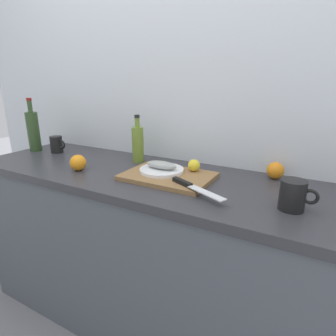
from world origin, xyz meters
TOP-DOWN VIEW (x-y plane):
  - ground_plane at (0.00, 0.00)m, footprint 12.00×12.00m
  - back_wall at (0.00, 0.33)m, footprint 3.20×0.05m
  - kitchen_counter at (0.00, 0.00)m, footprint 2.00×0.60m
  - cutting_board at (0.10, -0.01)m, footprint 0.41×0.29m
  - white_plate at (0.05, 0.01)m, footprint 0.21×0.21m
  - fish_fillet at (0.05, 0.01)m, footprint 0.16×0.07m
  - chef_knife at (0.26, -0.12)m, footprint 0.28×0.15m
  - lemon_0 at (0.18, 0.09)m, footprint 0.06×0.06m
  - olive_oil_bottle at (-0.19, 0.16)m, footprint 0.06×0.06m
  - wine_bottle at (-0.92, 0.05)m, footprint 0.07×0.07m
  - coffee_mug_0 at (0.64, -0.08)m, footprint 0.13×0.09m
  - coffee_mug_1 at (-0.75, 0.08)m, footprint 0.11×0.07m
  - orange_0 at (-0.36, -0.12)m, footprint 0.08×0.08m
  - orange_1 at (0.53, 0.23)m, footprint 0.08×0.08m

SIDE VIEW (x-z plane):
  - ground_plane at x=0.00m, z-range 0.00..0.00m
  - kitchen_counter at x=0.00m, z-range 0.00..0.90m
  - cutting_board at x=0.10m, z-range 0.90..0.92m
  - white_plate at x=0.05m, z-range 0.92..0.93m
  - chef_knife at x=0.26m, z-range 0.92..0.94m
  - orange_1 at x=0.53m, z-range 0.90..0.98m
  - orange_0 at x=-0.36m, z-range 0.90..0.98m
  - lemon_0 at x=0.18m, z-range 0.92..0.98m
  - coffee_mug_1 at x=-0.75m, z-range 0.90..1.00m
  - fish_fillet at x=0.05m, z-range 0.94..0.97m
  - coffee_mug_0 at x=0.64m, z-range 0.90..1.01m
  - olive_oil_bottle at x=-0.19m, z-range 0.87..1.13m
  - wine_bottle at x=-0.92m, z-range 0.87..1.20m
  - back_wall at x=0.00m, z-range 0.00..2.50m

